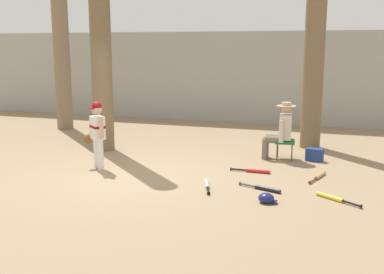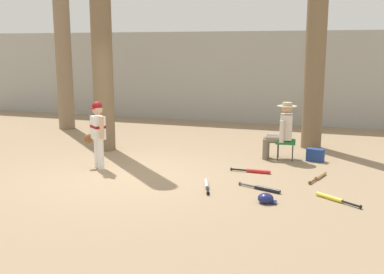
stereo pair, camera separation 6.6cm
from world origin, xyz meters
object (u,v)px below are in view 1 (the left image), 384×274
object	(u,v)px
tree_near_player	(100,39)
tree_far_left	(60,25)
young_ballplayer	(97,131)
handbag_beside_stool	(314,155)
bat_wood_tan	(319,176)
bat_red_barrel	(255,171)
bat_aluminum_silver	(207,185)
bat_yellow_trainer	(333,198)
batting_helmet_navy	(266,198)
tree_behind_spectator	(315,38)
folding_stool	(285,142)
seated_spectator	(281,129)
bat_black_composite	(264,188)

from	to	relation	value
tree_near_player	tree_far_left	world-z (taller)	tree_far_left
young_ballplayer	tree_far_left	world-z (taller)	tree_far_left
handbag_beside_stool	bat_wood_tan	xyz separation A→B (m)	(0.16, -1.27, -0.10)
bat_red_barrel	bat_aluminum_silver	world-z (taller)	same
tree_far_left	bat_yellow_trainer	bearing A→B (deg)	-29.56
tree_near_player	young_ballplayer	size ratio (longest dim) A/B	4.43
handbag_beside_stool	batting_helmet_navy	distance (m)	2.96
bat_red_barrel	handbag_beside_stool	bearing A→B (deg)	51.68
tree_far_left	young_ballplayer	bearing A→B (deg)	-49.84
tree_near_player	tree_behind_spectator	size ratio (longest dim) A/B	0.99
tree_near_player	folding_stool	bearing A→B (deg)	4.92
folding_stool	seated_spectator	world-z (taller)	seated_spectator
bat_red_barrel	bat_wood_tan	bearing A→B (deg)	0.20
tree_behind_spectator	seated_spectator	xyz separation A→B (m)	(-0.52, -1.38, -1.88)
folding_stool	bat_black_composite	world-z (taller)	folding_stool
folding_stool	tree_far_left	world-z (taller)	tree_far_left
tree_near_player	handbag_beside_stool	bearing A→B (deg)	4.68
handbag_beside_stool	bat_wood_tan	world-z (taller)	handbag_beside_stool
handbag_beside_stool	bat_wood_tan	bearing A→B (deg)	-82.97
bat_black_composite	batting_helmet_navy	xyz separation A→B (m)	(0.13, -0.60, 0.04)
tree_behind_spectator	bat_aluminum_silver	xyz separation A→B (m)	(-1.44, -3.73, -2.48)
batting_helmet_navy	handbag_beside_stool	bearing A→B (deg)	79.46
bat_aluminum_silver	bat_yellow_trainer	size ratio (longest dim) A/B	1.08
young_ballplayer	handbag_beside_stool	world-z (taller)	young_ballplayer
bat_wood_tan	bat_yellow_trainer	world-z (taller)	same
bat_black_composite	batting_helmet_navy	distance (m)	0.62
young_ballplayer	bat_black_composite	world-z (taller)	young_ballplayer
bat_black_composite	bat_yellow_trainer	bearing A→B (deg)	-8.35
folding_stool	batting_helmet_navy	bearing A→B (deg)	-88.67
folding_stool	bat_aluminum_silver	bearing A→B (deg)	-113.30
tree_far_left	bat_red_barrel	xyz separation A→B (m)	(6.03, -3.04, -2.85)
young_ballplayer	folding_stool	distance (m)	3.85
tree_near_player	bat_wood_tan	size ratio (longest dim) A/B	7.55
young_ballplayer	bat_yellow_trainer	bearing A→B (deg)	-7.67
tree_near_player	bat_red_barrel	size ratio (longest dim) A/B	7.62
bat_red_barrel	folding_stool	bearing A→B (deg)	72.15
seated_spectator	bat_red_barrel	xyz separation A→B (m)	(-0.30, -1.23, -0.61)
seated_spectator	bat_aluminum_silver	xyz separation A→B (m)	(-0.92, -2.35, -0.61)
handbag_beside_stool	bat_red_barrel	xyz separation A→B (m)	(-1.01, -1.27, -0.10)
bat_red_barrel	batting_helmet_navy	bearing A→B (deg)	-74.08
bat_wood_tan	bat_aluminum_silver	bearing A→B (deg)	-147.81
bat_red_barrel	batting_helmet_navy	xyz separation A→B (m)	(0.47, -1.64, 0.04)
tree_far_left	bat_red_barrel	world-z (taller)	tree_far_left
folding_stool	handbag_beside_stool	distance (m)	0.65
handbag_beside_stool	bat_yellow_trainer	xyz separation A→B (m)	(0.42, -2.47, -0.10)
handbag_beside_stool	bat_aluminum_silver	xyz separation A→B (m)	(-1.62, -2.39, -0.10)
bat_yellow_trainer	folding_stool	bearing A→B (deg)	112.90
handbag_beside_stool	bat_red_barrel	size ratio (longest dim) A/B	0.45
handbag_beside_stool	bat_black_composite	size ratio (longest dim) A/B	0.46
young_ballplayer	bat_wood_tan	world-z (taller)	young_ballplayer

